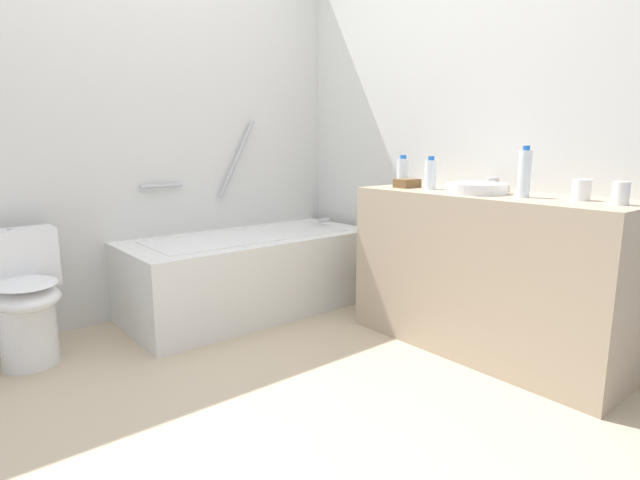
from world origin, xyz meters
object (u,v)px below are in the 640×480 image
Objects in this scene: water_bottle_2 at (431,174)px; drinking_glass_0 at (621,193)px; toilet at (23,296)px; water_bottle_0 at (524,173)px; sink_faucet at (496,185)px; water_bottle_1 at (403,172)px; drinking_glass_1 at (581,190)px; bathtub at (251,270)px; sink_basin at (476,188)px; amenity_basket at (407,183)px.

water_bottle_2 reaches higher than drinking_glass_0.
toilet is 6.96× the size of drinking_glass_0.
water_bottle_0 is (1.90, -1.59, 0.62)m from toilet.
sink_faucet reaches higher than toilet.
water_bottle_1 reaches higher than drinking_glass_1.
water_bottle_2 is (0.58, -1.00, 0.66)m from bathtub.
water_bottle_0 is 0.26m from drinking_glass_1.
bathtub reaches higher than drinking_glass_1.
drinking_glass_1 is at bearing -72.30° from water_bottle_0.
water_bottle_1 is 1.00× the size of water_bottle_2.
sink_faucet is at bearing 55.46° from water_bottle_0.
sink_basin is at bearing 92.31° from water_bottle_0.
bathtub is 6.61× the size of water_bottle_0.
drinking_glass_1 is (0.01, -1.06, -0.04)m from water_bottle_1.
sink_basin is 0.46m from amenity_basket.
water_bottle_2 is at bearing -59.77° from bathtub.
water_bottle_2 is (0.00, 0.56, -0.03)m from water_bottle_0.
toilet is at bearing 144.71° from sink_basin.
water_bottle_2 is (0.01, 0.30, 0.06)m from sink_basin.
water_bottle_0 is at bearing 49.92° from toilet.
drinking_glass_1 is at bearing 47.08° from toilet.
drinking_glass_1 is at bearing -80.06° from sink_basin.
toilet is 7.14× the size of drinking_glass_1.
water_bottle_0 is 0.72m from amenity_basket.
drinking_glass_0 reaches higher than drinking_glass_1.
sink_basin is at bearing 54.57° from toilet.
amenity_basket is at bearing 95.53° from drinking_glass_1.
water_bottle_2 is at bearing 119.78° from sink_faucet.
sink_faucet is 1.55× the size of drinking_glass_0.
water_bottle_1 is 0.27m from water_bottle_2.
water_bottle_0 is at bearing 93.94° from drinking_glass_0.
amenity_basket is (-0.05, 1.13, -0.02)m from drinking_glass_0.
sink_basin is 3.18× the size of drinking_glass_0.
toilet is at bearing 140.06° from water_bottle_0.
sink_basin reaches higher than amenity_basket.
sink_basin is at bearing -92.07° from water_bottle_2.
amenity_basket is (-0.02, 0.15, -0.06)m from water_bottle_2.
sink_faucet is 0.32m from water_bottle_0.
drinking_glass_0 is (1.93, -2.01, 0.55)m from toilet.
sink_faucet is at bearing 0.00° from sink_basin.
amenity_basket is at bearing 96.23° from water_bottle_2.
sink_basin is 1.68× the size of water_bottle_1.
water_bottle_0 is 1.33× the size of water_bottle_2.
water_bottle_0 is 0.43m from drinking_glass_0.
drinking_glass_1 is (0.08, -0.80, -0.04)m from water_bottle_2.
bathtub reaches higher than drinking_glass_0.
sink_faucet is 1.60× the size of drinking_glass_1.
bathtub is 1.18m from water_bottle_1.
bathtub is at bearing 123.81° from amenity_basket.
sink_faucet is at bearing 78.64° from drinking_glass_1.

